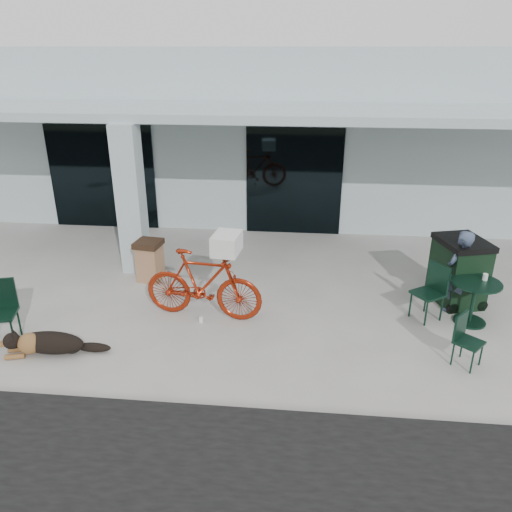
# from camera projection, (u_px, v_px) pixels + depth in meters

# --- Properties ---
(ground) EXTENTS (80.00, 80.00, 0.00)m
(ground) POSITION_uv_depth(u_px,v_px,m) (180.00, 326.00, 8.68)
(ground) COLOR #AEACA4
(ground) RESTS_ON ground
(building) EXTENTS (22.00, 7.00, 4.50)m
(building) POSITION_uv_depth(u_px,v_px,m) (241.00, 124.00, 15.60)
(building) COLOR #ACBEC3
(building) RESTS_ON ground
(storefront_glass_left) EXTENTS (2.80, 0.06, 2.70)m
(storefront_glass_left) POSITION_uv_depth(u_px,v_px,m) (102.00, 177.00, 13.02)
(storefront_glass_left) COLOR black
(storefront_glass_left) RESTS_ON ground
(storefront_glass_right) EXTENTS (2.40, 0.06, 2.70)m
(storefront_glass_right) POSITION_uv_depth(u_px,v_px,m) (294.00, 182.00, 12.56)
(storefront_glass_right) COLOR black
(storefront_glass_right) RESTS_ON ground
(column) EXTENTS (0.50, 0.50, 3.12)m
(column) POSITION_uv_depth(u_px,v_px,m) (131.00, 200.00, 10.32)
(column) COLOR #ACBEC3
(column) RESTS_ON ground
(overhang) EXTENTS (22.00, 2.80, 0.18)m
(overhang) POSITION_uv_depth(u_px,v_px,m) (211.00, 111.00, 10.74)
(overhang) COLOR #ACBEC3
(overhang) RESTS_ON column
(bicycle) EXTENTS (2.18, 0.84, 1.28)m
(bicycle) POSITION_uv_depth(u_px,v_px,m) (203.00, 284.00, 8.77)
(bicycle) COLOR maroon
(bicycle) RESTS_ON ground
(laundry_basket) EXTENTS (0.49, 0.62, 0.34)m
(laundry_basket) POSITION_uv_depth(u_px,v_px,m) (227.00, 243.00, 8.36)
(laundry_basket) COLOR white
(laundry_basket) RESTS_ON bicycle
(dog) EXTENTS (1.31, 0.73, 0.42)m
(dog) POSITION_uv_depth(u_px,v_px,m) (51.00, 342.00, 7.85)
(dog) COLOR black
(dog) RESTS_ON ground
(cup_near_dog) EXTENTS (0.10, 0.10, 0.09)m
(cup_near_dog) POSITION_uv_depth(u_px,v_px,m) (201.00, 320.00, 8.80)
(cup_near_dog) COLOR white
(cup_near_dog) RESTS_ON ground
(cafe_chair_near) EXTENTS (0.60, 0.63, 1.05)m
(cafe_chair_near) POSITION_uv_depth(u_px,v_px,m) (0.00, 314.00, 8.02)
(cafe_chair_near) COLOR black
(cafe_chair_near) RESTS_ON ground
(cafe_table_far) EXTENTS (0.91, 0.91, 0.79)m
(cafe_table_far) POSITION_uv_depth(u_px,v_px,m) (473.00, 302.00, 8.66)
(cafe_table_far) COLOR black
(cafe_table_far) RESTS_ON ground
(cafe_chair_far_a) EXTENTS (0.55, 0.55, 0.83)m
(cafe_chair_far_a) POSITION_uv_depth(u_px,v_px,m) (469.00, 342.00, 7.47)
(cafe_chair_far_a) COLOR black
(cafe_chair_far_a) RESTS_ON ground
(cafe_chair_far_b) EXTENTS (0.68, 0.66, 1.02)m
(cafe_chair_far_b) POSITION_uv_depth(u_px,v_px,m) (428.00, 293.00, 8.74)
(cafe_chair_far_b) COLOR black
(cafe_chair_far_b) RESTS_ON ground
(person) EXTENTS (0.67, 0.65, 1.55)m
(person) POSITION_uv_depth(u_px,v_px,m) (458.00, 271.00, 8.94)
(person) COLOR #3C4966
(person) RESTS_ON ground
(cup_on_table) EXTENTS (0.09, 0.09, 0.12)m
(cup_on_table) POSITION_uv_depth(u_px,v_px,m) (485.00, 277.00, 8.55)
(cup_on_table) COLOR white
(cup_on_table) RESTS_ON cafe_table_far
(trash_receptacle) EXTENTS (0.57, 0.57, 0.86)m
(trash_receptacle) POSITION_uv_depth(u_px,v_px,m) (150.00, 261.00, 10.26)
(trash_receptacle) COLOR #936C4C
(trash_receptacle) RESTS_ON ground
(wheeled_bin) EXTENTS (1.01, 1.15, 1.26)m
(wheeled_bin) POSITION_uv_depth(u_px,v_px,m) (459.00, 271.00, 9.31)
(wheeled_bin) COLOR black
(wheeled_bin) RESTS_ON ground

